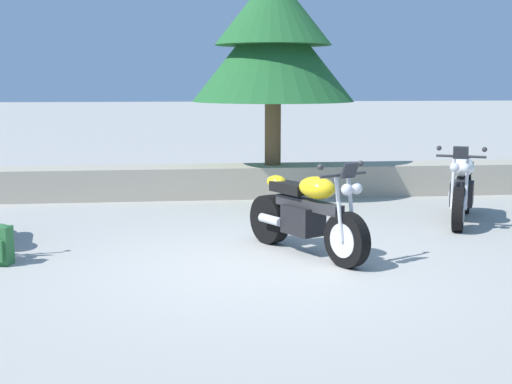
# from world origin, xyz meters

# --- Properties ---
(ground_plane) EXTENTS (120.00, 120.00, 0.00)m
(ground_plane) POSITION_xyz_m (0.00, 0.00, 0.00)
(ground_plane) COLOR #A3A099
(stone_wall) EXTENTS (36.00, 0.80, 0.55)m
(stone_wall) POSITION_xyz_m (0.00, 4.80, 0.28)
(stone_wall) COLOR #A89E89
(stone_wall) RESTS_ON ground
(motorcycle_yellow_centre) EXTENTS (1.19, 1.88, 1.18)m
(motorcycle_yellow_centre) POSITION_xyz_m (0.64, 0.47, 0.49)
(motorcycle_yellow_centre) COLOR black
(motorcycle_yellow_centre) RESTS_ON ground
(motorcycle_white_far_right) EXTENTS (1.11, 1.93, 1.18)m
(motorcycle_white_far_right) POSITION_xyz_m (3.24, 2.15, 0.49)
(motorcycle_white_far_right) COLOR black
(motorcycle_white_far_right) RESTS_ON ground
(pine_tree_far_left) EXTENTS (2.87, 2.87, 3.40)m
(pine_tree_far_left) POSITION_xyz_m (0.82, 4.89, 2.76)
(pine_tree_far_left) COLOR brown
(pine_tree_far_left) RESTS_ON stone_wall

